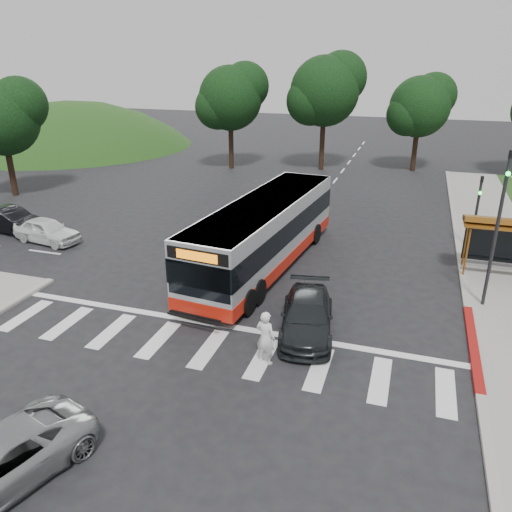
% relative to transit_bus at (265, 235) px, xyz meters
% --- Properties ---
extents(ground, '(140.00, 140.00, 0.00)m').
position_rel_transit_bus_xyz_m(ground, '(0.31, -2.82, -1.66)').
color(ground, black).
rests_on(ground, ground).
extents(sidewalk_east, '(4.00, 40.00, 0.12)m').
position_rel_transit_bus_xyz_m(sidewalk_east, '(11.31, 5.18, -1.60)').
color(sidewalk_east, gray).
rests_on(sidewalk_east, ground).
extents(curb_east, '(0.30, 40.00, 0.15)m').
position_rel_transit_bus_xyz_m(curb_east, '(9.31, 5.18, -1.58)').
color(curb_east, '#9E9991').
rests_on(curb_east, ground).
extents(curb_east_red, '(0.32, 6.00, 0.15)m').
position_rel_transit_bus_xyz_m(curb_east_red, '(9.31, -4.82, -1.58)').
color(curb_east_red, maroon).
rests_on(curb_east_red, ground).
extents(hillside_nw, '(44.00, 44.00, 10.00)m').
position_rel_transit_bus_xyz_m(hillside_nw, '(-31.69, 27.18, -1.66)').
color(hillside_nw, '#1A3C13').
rests_on(hillside_nw, ground).
extents(crosswalk_ladder, '(18.00, 2.60, 0.01)m').
position_rel_transit_bus_xyz_m(crosswalk_ladder, '(0.31, -7.82, -1.65)').
color(crosswalk_ladder, silver).
rests_on(crosswalk_ladder, ground).
extents(bus_shelter, '(4.20, 1.60, 2.86)m').
position_rel_transit_bus_xyz_m(bus_shelter, '(11.11, 2.28, 0.69)').
color(bus_shelter, brown).
rests_on(bus_shelter, sidewalk_east).
extents(traffic_signal_ne_tall, '(0.18, 0.37, 6.50)m').
position_rel_transit_bus_xyz_m(traffic_signal_ne_tall, '(9.91, -1.33, 2.22)').
color(traffic_signal_ne_tall, black).
rests_on(traffic_signal_ne_tall, ground).
extents(traffic_signal_ne_short, '(0.18, 0.37, 4.00)m').
position_rel_transit_bus_xyz_m(traffic_signal_ne_short, '(9.91, 5.67, 0.82)').
color(traffic_signal_ne_short, black).
rests_on(traffic_signal_ne_short, ground).
extents(tree_north_a, '(6.60, 6.15, 10.17)m').
position_rel_transit_bus_xyz_m(tree_north_a, '(-1.61, 23.25, 5.26)').
color(tree_north_a, black).
rests_on(tree_north_a, ground).
extents(tree_north_b, '(5.72, 5.33, 8.43)m').
position_rel_transit_bus_xyz_m(tree_north_b, '(6.38, 25.24, 4.00)').
color(tree_north_b, black).
rests_on(tree_north_b, ground).
extents(tree_north_c, '(6.16, 5.74, 9.30)m').
position_rel_transit_bus_xyz_m(tree_north_c, '(-9.61, 21.24, 4.63)').
color(tree_north_c, black).
rests_on(tree_north_c, ground).
extents(tree_west_a, '(5.72, 5.33, 8.43)m').
position_rel_transit_bus_xyz_m(tree_west_a, '(-21.62, 7.24, 4.00)').
color(tree_west_a, black).
rests_on(tree_west_a, ground).
extents(transit_bus, '(4.07, 13.06, 3.32)m').
position_rel_transit_bus_xyz_m(transit_bus, '(0.00, 0.00, 0.00)').
color(transit_bus, '#B8BABD').
rests_on(transit_bus, ground).
extents(pedestrian, '(0.80, 0.62, 1.95)m').
position_rel_transit_bus_xyz_m(pedestrian, '(2.48, -8.01, -0.69)').
color(pedestrian, white).
rests_on(pedestrian, ground).
extents(dark_sedan, '(2.68, 4.93, 1.36)m').
position_rel_transit_bus_xyz_m(dark_sedan, '(3.37, -5.58, -0.98)').
color(dark_sedan, '#212426').
rests_on(dark_sedan, ground).
extents(west_car_white, '(4.22, 2.20, 1.37)m').
position_rel_transit_bus_xyz_m(west_car_white, '(-12.55, -0.46, -0.97)').
color(west_car_white, silver).
rests_on(west_car_white, ground).
extents(west_car_black, '(4.59, 2.12, 1.46)m').
position_rel_transit_bus_xyz_m(west_car_black, '(-15.79, 0.34, -0.93)').
color(west_car_black, black).
rests_on(west_car_black, ground).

